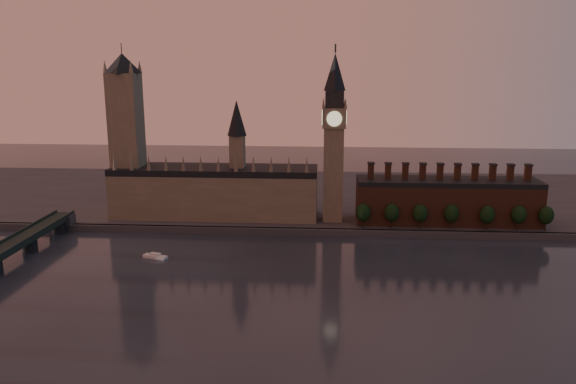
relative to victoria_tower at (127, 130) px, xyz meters
name	(u,v)px	position (x,y,z in m)	size (l,w,h in m)	color
ground	(312,297)	(120.00, -115.00, -59.09)	(900.00, 900.00, 0.00)	black
north_bank	(318,197)	(120.00, 63.04, -57.09)	(900.00, 182.00, 4.00)	#404044
palace_of_westminster	(216,189)	(55.59, -0.09, -37.46)	(130.00, 30.30, 74.00)	#81705C
victoria_tower	(127,130)	(0.00, 0.00, 0.00)	(24.00, 24.00, 108.00)	#81705C
big_ben	(334,136)	(130.00, -5.00, -2.26)	(15.00, 15.00, 107.00)	#81705C
chimney_block	(447,200)	(200.00, -5.00, -41.27)	(110.00, 25.00, 37.00)	brown
embankment_tree_0	(363,213)	(147.81, -21.18, -45.62)	(8.60, 8.60, 14.88)	black
embankment_tree_1	(392,213)	(164.78, -20.31, -45.62)	(8.60, 8.60, 14.88)	black
embankment_tree_2	(420,213)	(181.52, -20.54, -45.62)	(8.60, 8.60, 14.88)	black
embankment_tree_3	(451,213)	(199.85, -19.83, -45.62)	(8.60, 8.60, 14.88)	black
embankment_tree_4	(487,215)	(220.21, -21.37, -45.62)	(8.60, 8.60, 14.88)	black
embankment_tree_5	(519,215)	(238.73, -19.98, -45.62)	(8.60, 8.60, 14.88)	black
embankment_tree_6	(546,215)	(254.22, -20.52, -45.62)	(8.60, 8.60, 14.88)	black
river_boat	(155,256)	(36.23, -70.22, -58.07)	(13.81, 7.65, 2.66)	silver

